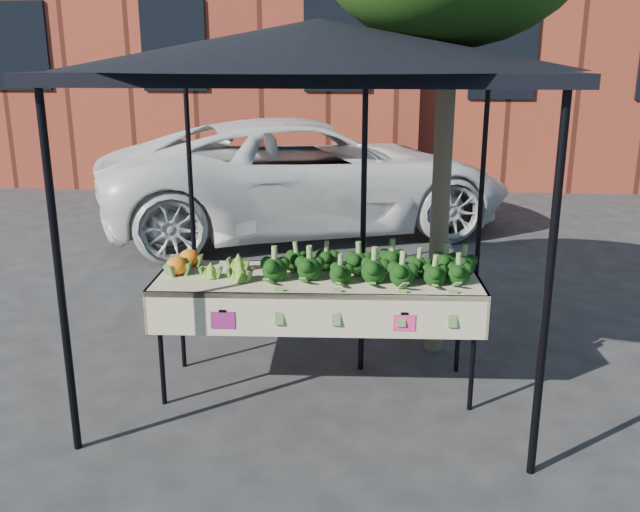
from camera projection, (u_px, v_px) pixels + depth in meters
The scene contains 8 objects.
ground at pixel (326, 390), 5.25m from camera, with size 90.00×90.00×0.00m, color #252527.
table at pixel (318, 333), 5.19m from camera, with size 2.44×0.93×0.90m.
canopy at pixel (319, 203), 5.35m from camera, with size 3.16×3.16×2.74m, color black, non-canonical shape.
broccoli_heap at pixel (370, 262), 5.02m from camera, with size 1.58×0.55×0.23m, color black.
romanesco_cluster at pixel (229, 263), 5.09m from camera, with size 0.41×0.45×0.18m, color #7AB134.
cauliflower_pair at pixel (183, 260), 5.20m from camera, with size 0.21×0.41×0.16m, color orange.
vehicle at pixel (307, 21), 9.37m from camera, with size 2.73×1.64×5.92m, color white.
street_tree at pixel (446, 90), 5.41m from camera, with size 2.25×2.25×4.44m, color #1E4C14, non-canonical shape.
Camera 1 is at (0.40, -4.74, 2.45)m, focal length 38.33 mm.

